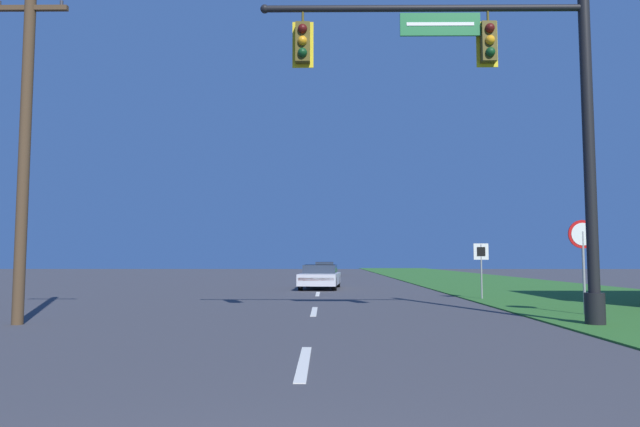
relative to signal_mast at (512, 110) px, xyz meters
The scene contains 8 objects.
grass_verge_right 20.87m from the signal_mast, 73.21° to the left, with size 10.00×110.00×0.04m.
road_center_line 13.27m from the signal_mast, 112.14° to the left, with size 0.16×34.80×0.01m.
signal_mast is the anchor object (origin of this frame).
car_ahead 16.95m from the signal_mast, 106.21° to the left, with size 2.17×4.74×1.19m.
far_car 39.09m from the signal_mast, 96.49° to the left, with size 1.82×4.67×1.19m.
stop_sign 4.62m from the signal_mast, 41.77° to the left, with size 0.76×0.07×2.50m.
route_sign_post 9.04m from the signal_mast, 79.91° to the left, with size 0.55×0.06×2.03m.
utility_pole_near 11.42m from the signal_mast, behind, with size 1.80×0.26×8.41m.
Camera 1 is at (0.31, -2.43, 1.52)m, focal length 32.00 mm.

